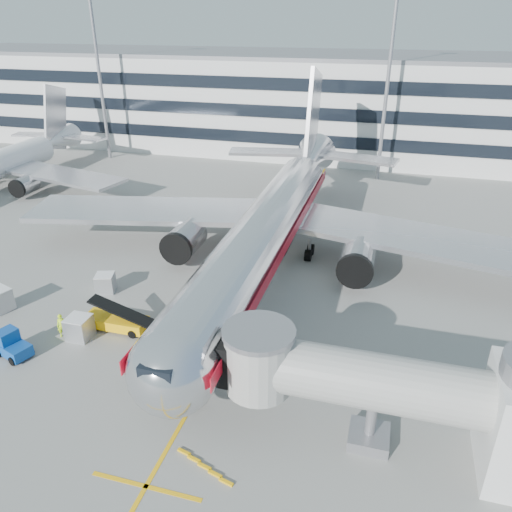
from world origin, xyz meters
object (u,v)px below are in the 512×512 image
(main_jet, at_px, (272,222))
(baggage_tug, at_px, (12,345))
(belt_loader, at_px, (116,321))
(cargo_container_front, at_px, (79,328))
(cargo_container_left, at_px, (105,283))
(ramp_worker, at_px, (62,326))

(main_jet, height_order, baggage_tug, main_jet)
(belt_loader, xyz_separation_m, cargo_container_front, (-1.93, -1.77, 0.18))
(cargo_container_left, distance_m, ramp_worker, 6.73)
(main_jet, relative_size, baggage_tug, 18.07)
(baggage_tug, relative_size, cargo_container_left, 1.50)
(cargo_container_left, bearing_deg, baggage_tug, -98.84)
(cargo_container_front, bearing_deg, belt_loader, 42.52)
(main_jet, distance_m, ramp_worker, 19.83)
(cargo_container_left, bearing_deg, cargo_container_front, -74.62)
(belt_loader, bearing_deg, cargo_container_left, 128.09)
(baggage_tug, relative_size, ramp_worker, 1.54)
(main_jet, xyz_separation_m, ramp_worker, (-11.82, -15.57, -3.32))
(ramp_worker, bearing_deg, cargo_container_front, -24.26)
(baggage_tug, xyz_separation_m, cargo_container_front, (3.29, 3.06, 0.05))
(baggage_tug, xyz_separation_m, cargo_container_left, (1.49, 9.58, -0.02))
(cargo_container_front, bearing_deg, baggage_tug, -137.01)
(cargo_container_left, xyz_separation_m, ramp_worker, (0.47, -6.71, 0.11))
(baggage_tug, distance_m, ramp_worker, 3.48)
(main_jet, distance_m, cargo_container_left, 15.54)
(cargo_container_left, bearing_deg, belt_loader, -51.91)
(main_jet, distance_m, baggage_tug, 23.28)
(cargo_container_front, bearing_deg, main_jet, 55.70)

